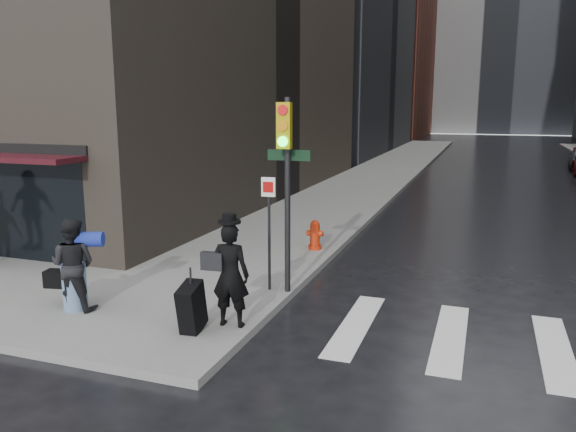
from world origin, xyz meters
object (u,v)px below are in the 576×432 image
man_jeans (73,264)px  traffic_light (285,169)px  fire_hydrant (315,236)px  man_overcoat (222,280)px

man_jeans → traffic_light: 4.23m
traffic_light → fire_hydrant: 4.08m
traffic_light → fire_hydrant: size_ratio=4.95×
man_overcoat → man_jeans: size_ratio=1.16×
man_overcoat → fire_hydrant: size_ratio=2.54×
man_jeans → fire_hydrant: (2.85, 5.61, -0.50)m
traffic_light → fire_hydrant: bearing=94.4°
man_jeans → fire_hydrant: 6.31m
man_jeans → fire_hydrant: man_jeans is taller
man_overcoat → traffic_light: (0.37, 1.99, 1.63)m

